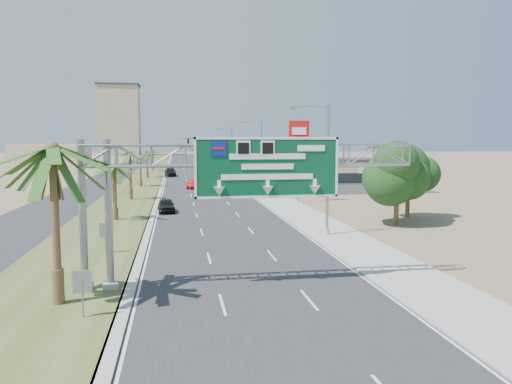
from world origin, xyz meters
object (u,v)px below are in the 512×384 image
object	(u,v)px
car_left_lane	(166,206)
car_far	(170,172)
pole_sign_red_far	(244,150)
pole_sign_red_near	(299,136)
car_right_lane	(230,180)
palm_near	(52,150)
car_mid_lane	(192,184)
pole_sign_blue	(258,151)
store_building	(332,172)
signal_mast	(229,155)
sign_gantry	(235,166)

from	to	relation	value
car_left_lane	car_far	bearing A→B (deg)	86.68
pole_sign_red_far	pole_sign_red_near	bearing A→B (deg)	-88.26
car_left_lane	pole_sign_red_near	world-z (taller)	pole_sign_red_near
car_right_lane	pole_sign_red_far	bearing A→B (deg)	75.93
palm_near	pole_sign_red_far	size ratio (longest dim) A/B	1.17
pole_sign_red_far	palm_near	bearing A→B (deg)	-104.04
car_mid_lane	car_far	world-z (taller)	car_far
car_far	pole_sign_red_near	xyz separation A→B (m)	(15.50, -46.86, 6.99)
pole_sign_red_near	pole_sign_red_far	distance (m)	38.96
car_far	pole_sign_red_far	bearing A→B (deg)	-30.58
car_right_lane	pole_sign_blue	xyz separation A→B (m)	(4.96, 0.42, 4.92)
store_building	car_mid_lane	size ratio (longest dim) A/B	4.43
pole_sign_red_near	car_right_lane	bearing A→B (deg)	102.01
palm_near	signal_mast	distance (m)	65.60
sign_gantry	signal_mast	xyz separation A→B (m)	(6.23, 62.05, -1.21)
signal_mast	store_building	world-z (taller)	signal_mast
sign_gantry	pole_sign_red_near	distance (m)	34.79
sign_gantry	store_building	world-z (taller)	sign_gantry
signal_mast	car_mid_lane	distance (m)	12.64
sign_gantry	pole_sign_blue	world-z (taller)	pole_sign_blue
sign_gantry	car_mid_lane	world-z (taller)	sign_gantry
car_left_lane	car_far	distance (m)	52.80
pole_sign_blue	signal_mast	bearing A→B (deg)	146.69
car_right_lane	pole_sign_red_far	size ratio (longest dim) A/B	0.67
car_far	pole_sign_blue	distance (m)	26.00
car_mid_lane	pole_sign_red_near	bearing A→B (deg)	-51.55
signal_mast	pole_sign_blue	xyz separation A→B (m)	(4.70, -3.09, 0.73)
car_right_lane	pole_sign_blue	size ratio (longest dim) A/B	0.63
sign_gantry	signal_mast	distance (m)	62.37
palm_near	pole_sign_red_far	distance (m)	75.90
sign_gantry	pole_sign_red_far	bearing A→B (deg)	81.85
car_right_lane	sign_gantry	bearing A→B (deg)	-91.82
palm_near	signal_mast	world-z (taller)	palm_near
car_left_lane	pole_sign_blue	world-z (taller)	pole_sign_blue
palm_near	car_far	xyz separation A→B (m)	(4.08, 81.59, -6.11)
pole_sign_blue	palm_near	bearing A→B (deg)	-107.39
car_far	pole_sign_red_near	world-z (taller)	pole_sign_red_near
car_left_lane	pole_sign_blue	size ratio (longest dim) A/B	0.54
car_mid_lane	car_far	size ratio (longest dim) A/B	0.72
car_left_lane	pole_sign_red_far	world-z (taller)	pole_sign_red_far
pole_sign_red_near	palm_near	bearing A→B (deg)	-119.41
store_building	pole_sign_red_near	distance (m)	26.64
car_mid_lane	car_right_lane	size ratio (longest dim) A/B	0.85
pole_sign_red_near	signal_mast	bearing A→B (deg)	100.11
car_left_lane	pole_sign_red_far	xyz separation A→B (m)	(14.19, 44.83, 4.86)
sign_gantry	store_building	bearing A→B (deg)	67.64
store_building	pole_sign_blue	distance (m)	12.97
car_left_lane	car_far	xyz separation A→B (m)	(-0.13, 52.80, 0.13)
signal_mast	car_left_lane	xyz separation A→B (m)	(-10.16, -35.18, -4.15)
car_left_lane	car_far	world-z (taller)	car_far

